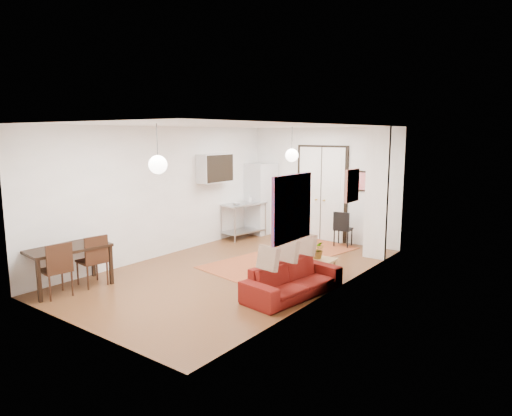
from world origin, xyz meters
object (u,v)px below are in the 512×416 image
Objects in this scene: dining_chair_near at (96,255)px; dining_chair_far at (60,264)px; coffee_table at (313,260)px; dining_table at (67,251)px; sofa at (293,280)px; fridge at (260,199)px; black_side_chair at (345,225)px; kitchen_counter at (244,215)px.

dining_chair_near and dining_chair_far have the same top height.
coffee_table is at bearing 140.32° from dining_chair_near.
sofa is at bearing 31.39° from dining_table.
black_side_chair is at bearing 9.84° from fridge.
dining_table is at bearing -82.00° from kitchen_counter.
dining_chair_far is at bearing -130.28° from coffee_table.
dining_chair_far is (-2.96, -3.50, 0.23)m from coffee_table.
black_side_chair is (2.54, 5.87, -0.17)m from dining_table.
sofa is 2.18× the size of black_side_chair.
black_side_chair is (-0.88, 3.78, 0.23)m from sofa.
dining_table is (-3.16, -3.24, 0.36)m from coffee_table.
kitchen_counter is 4.62m from dining_chair_near.
kitchen_counter is at bearing 150.13° from coffee_table.
coffee_table is 0.99× the size of black_side_chair.
black_side_chair is (2.54, 0.81, -0.09)m from kitchen_counter.
sofa is at bearing 95.23° from black_side_chair.
dining_chair_far is (0.20, -0.26, -0.13)m from dining_table.
sofa is at bearing -32.98° from kitchen_counter.
black_side_chair is at bearing 103.26° from coffee_table.
sofa is 0.98× the size of fridge.
dining_table reaches higher than sofa.
coffee_table is 0.91× the size of dining_chair_far.
dining_chair_near reaches higher than sofa.
sofa is 2.01× the size of dining_chair_far.
fridge is 1.32× the size of dining_table.
dining_chair_near is 1.09× the size of black_side_chair.
black_side_chair reaches higher than dining_table.
black_side_chair reaches higher than coffee_table.
kitchen_counter is at bearing 90.00° from dining_table.
black_side_chair is (2.34, 5.42, -0.04)m from dining_chair_near.
dining_chair_far is at bearing 61.23° from black_side_chair.
dining_chair_far is (0.00, -0.70, 0.00)m from dining_chair_near.
dining_chair_far reaches higher than black_side_chair.
black_side_chair is at bearing 66.57° from dining_table.
sofa is 2.20× the size of coffee_table.
dining_chair_near is (0.20, -4.61, -0.05)m from kitchen_counter.
dining_chair_far is at bearing 6.98° from dining_chair_near.
fridge reaches higher than coffee_table.
dining_chair_near reaches higher than coffee_table.
sofa is 1.18m from coffee_table.
dining_chair_far is (-3.22, -2.34, 0.27)m from sofa.
dining_chair_near is at bearing -173.02° from dining_chair_far.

